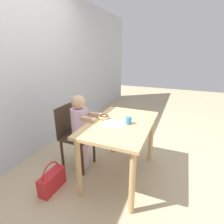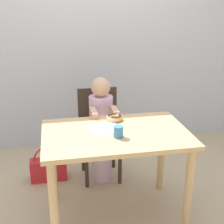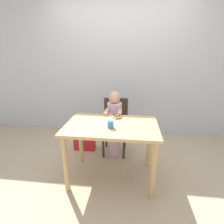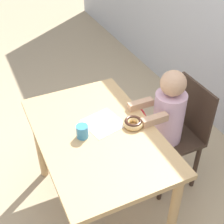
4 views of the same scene
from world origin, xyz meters
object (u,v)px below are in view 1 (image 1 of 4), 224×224
at_px(cup, 128,120).
at_px(handbag, 52,180).
at_px(child_figure, 81,132).
at_px(donut, 104,117).
at_px(chair, 74,135).

bearing_deg(cup, handbag, 125.98).
xyz_separation_m(child_figure, cup, (0.02, -0.64, 0.25)).
bearing_deg(donut, chair, 98.32).
distance_m(chair, cup, 0.82).
relative_size(chair, donut, 6.60).
distance_m(child_figure, donut, 0.40).
xyz_separation_m(donut, handbag, (-0.57, 0.41, -0.64)).
bearing_deg(child_figure, cup, -87.84).
distance_m(donut, cup, 0.33).
bearing_deg(chair, child_figure, -90.00).
relative_size(handbag, cup, 4.20).
bearing_deg(child_figure, donut, -78.87).
height_order(chair, child_figure, child_figure).
bearing_deg(donut, handbag, 144.52).
bearing_deg(donut, child_figure, 101.13).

